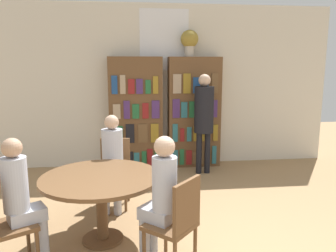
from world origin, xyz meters
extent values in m
cube|color=beige|center=(0.00, 3.81, 1.50)|extent=(6.40, 0.06, 3.00)
cube|color=white|center=(0.00, 3.78, 2.35)|extent=(0.90, 0.01, 1.10)
cube|color=brown|center=(-0.54, 3.62, 1.02)|extent=(0.97, 0.32, 2.04)
cube|color=#4C2D6B|center=(-0.91, 3.45, 0.18)|extent=(0.10, 0.02, 0.25)
cube|color=maroon|center=(-0.78, 3.45, 0.20)|extent=(0.08, 0.02, 0.28)
cube|color=black|center=(-0.67, 3.45, 0.20)|extent=(0.11, 0.02, 0.28)
cube|color=#2D707A|center=(-0.55, 3.45, 0.19)|extent=(0.10, 0.02, 0.26)
cube|color=#236638|center=(-0.41, 3.45, 0.20)|extent=(0.09, 0.02, 0.28)
cube|color=maroon|center=(-0.30, 3.45, 0.22)|extent=(0.10, 0.02, 0.32)
cube|color=#236638|center=(-0.17, 3.45, 0.22)|extent=(0.08, 0.02, 0.33)
cube|color=#236638|center=(-0.86, 3.45, 0.66)|extent=(0.15, 0.02, 0.31)
cube|color=black|center=(-0.66, 3.45, 0.68)|extent=(0.15, 0.02, 0.34)
cube|color=brown|center=(-0.43, 3.45, 0.68)|extent=(0.17, 0.02, 0.34)
cube|color=olive|center=(-0.21, 3.45, 0.67)|extent=(0.14, 0.02, 0.34)
cube|color=tan|center=(-0.89, 3.45, 1.08)|extent=(0.13, 0.02, 0.26)
cube|color=#4C2D6B|center=(-0.71, 3.45, 1.11)|extent=(0.11, 0.02, 0.32)
cube|color=#236638|center=(-0.55, 3.45, 1.08)|extent=(0.12, 0.02, 0.26)
cube|color=maroon|center=(-0.37, 3.45, 1.09)|extent=(0.11, 0.02, 0.28)
cube|color=#4C2D6B|center=(-0.19, 3.45, 1.11)|extent=(0.14, 0.02, 0.32)
cube|color=navy|center=(-0.91, 3.45, 1.55)|extent=(0.10, 0.02, 0.32)
cube|color=tan|center=(-0.77, 3.45, 1.56)|extent=(0.10, 0.02, 0.33)
cube|color=maroon|center=(-0.62, 3.45, 1.52)|extent=(0.12, 0.02, 0.26)
cube|color=#4C2D6B|center=(-0.48, 3.45, 1.52)|extent=(0.12, 0.02, 0.26)
cube|color=#236638|center=(-0.32, 3.45, 1.51)|extent=(0.10, 0.02, 0.25)
cube|color=olive|center=(-0.19, 3.45, 1.55)|extent=(0.09, 0.02, 0.31)
cube|color=brown|center=(0.54, 3.62, 1.02)|extent=(0.97, 0.32, 2.04)
cube|color=#2D707A|center=(0.16, 3.45, 0.20)|extent=(0.11, 0.02, 0.28)
cube|color=#236638|center=(0.29, 3.45, 0.21)|extent=(0.08, 0.02, 0.30)
cube|color=maroon|center=(0.43, 3.45, 0.20)|extent=(0.10, 0.02, 0.27)
cube|color=brown|center=(0.55, 3.45, 0.18)|extent=(0.11, 0.02, 0.25)
cube|color=brown|center=(0.67, 3.45, 0.19)|extent=(0.08, 0.02, 0.27)
cube|color=brown|center=(0.78, 3.45, 0.23)|extent=(0.08, 0.02, 0.35)
cube|color=#2D707A|center=(0.91, 3.45, 0.23)|extent=(0.08, 0.02, 0.34)
cube|color=#2D707A|center=(0.16, 3.45, 0.67)|extent=(0.09, 0.02, 0.33)
cube|color=maroon|center=(0.30, 3.45, 0.63)|extent=(0.08, 0.02, 0.25)
cube|color=#2D707A|center=(0.43, 3.45, 0.64)|extent=(0.09, 0.02, 0.27)
cube|color=olive|center=(0.54, 3.45, 0.65)|extent=(0.07, 0.02, 0.29)
cube|color=olive|center=(0.66, 3.45, 0.67)|extent=(0.11, 0.02, 0.32)
cube|color=tan|center=(0.78, 3.45, 0.66)|extent=(0.09, 0.02, 0.30)
cube|color=olive|center=(0.92, 3.45, 0.66)|extent=(0.09, 0.02, 0.30)
cube|color=#4C2D6B|center=(0.18, 3.45, 1.12)|extent=(0.13, 0.02, 0.34)
cube|color=#2D707A|center=(0.33, 3.45, 1.09)|extent=(0.12, 0.02, 0.29)
cube|color=#236638|center=(0.48, 3.45, 1.10)|extent=(0.12, 0.02, 0.30)
cube|color=olive|center=(0.62, 3.45, 1.11)|extent=(0.13, 0.02, 0.32)
cube|color=brown|center=(0.75, 3.45, 1.11)|extent=(0.08, 0.02, 0.33)
cube|color=#4C2D6B|center=(0.90, 3.45, 1.11)|extent=(0.08, 0.02, 0.32)
cube|color=tan|center=(0.20, 3.45, 1.56)|extent=(0.15, 0.02, 0.34)
cube|color=olive|center=(0.37, 3.45, 1.57)|extent=(0.13, 0.02, 0.35)
cube|color=navy|center=(0.55, 3.45, 1.53)|extent=(0.13, 0.02, 0.29)
cube|color=navy|center=(0.71, 3.45, 1.53)|extent=(0.12, 0.02, 0.27)
cube|color=brown|center=(0.89, 3.45, 1.57)|extent=(0.12, 0.02, 0.35)
cylinder|color=#B7AD9E|center=(0.44, 3.62, 2.14)|extent=(0.18, 0.18, 0.19)
sphere|color=olive|center=(0.44, 3.62, 2.36)|extent=(0.32, 0.32, 0.32)
cylinder|color=brown|center=(-0.97, 0.98, 0.01)|extent=(0.44, 0.44, 0.03)
cylinder|color=brown|center=(-0.97, 0.98, 0.36)|extent=(0.12, 0.12, 0.66)
cylinder|color=brown|center=(-0.97, 0.98, 0.71)|extent=(1.26, 1.26, 0.04)
cube|color=brown|center=(-1.74, 0.53, 0.43)|extent=(0.55, 0.55, 0.04)
cylinder|color=brown|center=(-1.68, 0.77, 0.21)|extent=(0.04, 0.04, 0.41)
cylinder|color=brown|center=(-1.51, 0.47, 0.21)|extent=(0.04, 0.04, 0.41)
cube|color=brown|center=(-0.88, 1.87, 0.43)|extent=(0.44, 0.44, 0.04)
cube|color=brown|center=(-0.86, 2.05, 0.68)|extent=(0.40, 0.08, 0.45)
cylinder|color=brown|center=(-0.73, 1.68, 0.21)|extent=(0.04, 0.04, 0.41)
cylinder|color=brown|center=(-1.07, 1.71, 0.21)|extent=(0.04, 0.04, 0.41)
cylinder|color=brown|center=(-0.69, 2.02, 0.21)|extent=(0.04, 0.04, 0.41)
cylinder|color=brown|center=(-1.03, 2.05, 0.21)|extent=(0.04, 0.04, 0.41)
cube|color=brown|center=(-0.31, 0.39, 0.43)|extent=(0.56, 0.56, 0.04)
cube|color=brown|center=(-0.17, 0.27, 0.68)|extent=(0.29, 0.32, 0.45)
cylinder|color=brown|center=(-0.55, 0.37, 0.21)|extent=(0.04, 0.04, 0.41)
cylinder|color=brown|center=(-0.32, 0.63, 0.21)|extent=(0.04, 0.04, 0.41)
cylinder|color=brown|center=(-0.07, 0.40, 0.21)|extent=(0.04, 0.04, 0.41)
cube|color=#B2B7C6|center=(-0.90, 1.73, 0.51)|extent=(0.30, 0.35, 0.12)
cylinder|color=#B2B7C6|center=(-0.89, 1.81, 0.82)|extent=(0.27, 0.27, 0.50)
sphere|color=tan|center=(-0.89, 1.81, 1.16)|extent=(0.19, 0.19, 0.19)
cylinder|color=#B2B7C6|center=(-0.83, 1.61, 0.23)|extent=(0.10, 0.10, 0.45)
cylinder|color=#B2B7C6|center=(-0.98, 1.62, 0.23)|extent=(0.10, 0.10, 0.45)
cube|color=#B2B7C6|center=(-0.41, 0.48, 0.51)|extent=(0.39, 0.38, 0.12)
cylinder|color=#B2B7C6|center=(-0.35, 0.43, 0.82)|extent=(0.23, 0.23, 0.50)
sphere|color=tan|center=(-0.35, 0.43, 1.17)|extent=(0.19, 0.19, 0.19)
cylinder|color=#B2B7C6|center=(-0.54, 0.51, 0.23)|extent=(0.10, 0.10, 0.45)
cylinder|color=#B2B7C6|center=(-0.45, 0.60, 0.23)|extent=(0.10, 0.10, 0.45)
cube|color=#B2B7C6|center=(-1.62, 0.60, 0.51)|extent=(0.39, 0.35, 0.12)
cylinder|color=#B2B7C6|center=(-1.69, 0.56, 0.82)|extent=(0.22, 0.22, 0.50)
sphere|color=tan|center=(-1.69, 0.56, 1.16)|extent=(0.18, 0.18, 0.18)
cylinder|color=#B2B7C6|center=(-1.56, 0.71, 0.23)|extent=(0.10, 0.10, 0.45)
cylinder|color=#B2B7C6|center=(-1.49, 0.61, 0.23)|extent=(0.10, 0.10, 0.45)
cylinder|color=black|center=(0.54, 3.11, 0.37)|extent=(0.10, 0.10, 0.74)
cylinder|color=black|center=(0.69, 3.11, 0.37)|extent=(0.10, 0.10, 0.74)
cylinder|color=black|center=(0.62, 3.11, 1.14)|extent=(0.34, 0.34, 0.80)
sphere|color=#DBB293|center=(0.62, 3.11, 1.64)|extent=(0.21, 0.21, 0.21)
cylinder|color=black|center=(0.72, 3.40, 1.34)|extent=(0.07, 0.30, 0.07)
camera|label=1|loc=(-0.65, -2.37, 1.86)|focal=35.00mm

